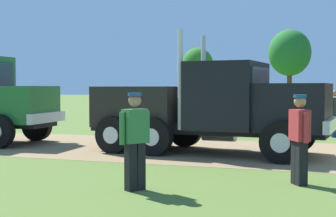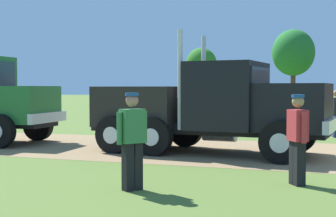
{
  "view_description": "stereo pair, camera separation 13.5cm",
  "coord_description": "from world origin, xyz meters",
  "px_view_note": "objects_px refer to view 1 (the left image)",
  "views": [
    {
      "loc": [
        -2.52,
        -13.94,
        1.84
      ],
      "look_at": [
        -6.81,
        -0.97,
        1.26
      ],
      "focal_mm": 52.28,
      "sensor_mm": 36.0,
      "label": 1
    },
    {
      "loc": [
        -2.39,
        -13.9,
        1.84
      ],
      "look_at": [
        -6.81,
        -0.97,
        1.26
      ],
      "focal_mm": 52.28,
      "sensor_mm": 36.0,
      "label": 2
    }
  ],
  "objects_px": {
    "visitor_standing_near": "(135,137)",
    "visitor_by_barrel": "(300,136)",
    "truck_foreground_white": "(210,108)",
    "visitor_far_side": "(334,112)"
  },
  "relations": [
    {
      "from": "visitor_standing_near",
      "to": "visitor_by_barrel",
      "type": "distance_m",
      "value": 3.12
    },
    {
      "from": "truck_foreground_white",
      "to": "visitor_far_side",
      "type": "height_order",
      "value": "truck_foreground_white"
    },
    {
      "from": "visitor_standing_near",
      "to": "visitor_far_side",
      "type": "height_order",
      "value": "same"
    },
    {
      "from": "truck_foreground_white",
      "to": "visitor_standing_near",
      "type": "relative_size",
      "value": 3.96
    },
    {
      "from": "visitor_standing_near",
      "to": "truck_foreground_white",
      "type": "bearing_deg",
      "value": 88.9
    },
    {
      "from": "visitor_standing_near",
      "to": "visitor_far_side",
      "type": "distance_m",
      "value": 11.62
    },
    {
      "from": "visitor_standing_near",
      "to": "visitor_by_barrel",
      "type": "height_order",
      "value": "visitor_standing_near"
    },
    {
      "from": "visitor_by_barrel",
      "to": "visitor_far_side",
      "type": "xyz_separation_m",
      "value": [
        0.7,
        9.65,
        0.02
      ]
    },
    {
      "from": "visitor_standing_near",
      "to": "visitor_far_side",
      "type": "bearing_deg",
      "value": 72.65
    },
    {
      "from": "truck_foreground_white",
      "to": "visitor_far_side",
      "type": "bearing_deg",
      "value": 59.8
    }
  ]
}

